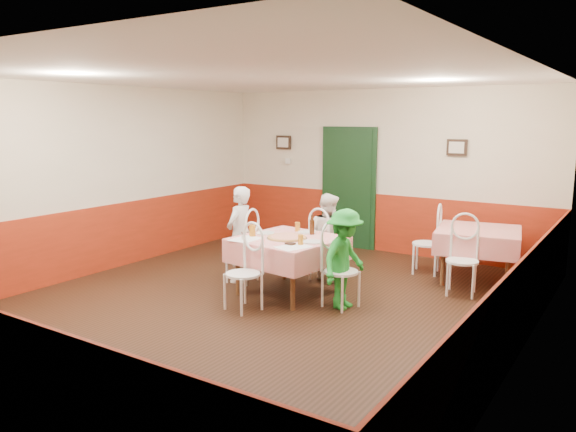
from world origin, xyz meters
The scene contains 37 objects.
floor centered at (0.00, 0.00, 0.00)m, with size 7.00×7.00×0.00m, color black.
ceiling centered at (0.00, 0.00, 2.80)m, with size 7.00×7.00×0.00m, color white.
back_wall centered at (0.00, 3.50, 1.40)m, with size 6.00×0.10×2.80m, color beige.
left_wall centered at (-3.00, 0.00, 1.40)m, with size 0.10×7.00×2.80m, color beige.
right_wall centered at (3.00, 0.00, 1.40)m, with size 0.10×7.00×2.80m, color beige.
wainscot_back centered at (0.00, 3.48, 0.50)m, with size 6.00×0.03×1.00m, color maroon.
wainscot_left centered at (-2.98, 0.00, 0.50)m, with size 0.03×7.00×1.00m, color maroon.
wainscot_right centered at (2.98, 0.00, 0.50)m, with size 0.03×7.00×1.00m, color maroon.
door centered at (-0.60, 3.45, 1.05)m, with size 0.96×0.06×2.10m, color black.
picture_left centered at (-2.00, 3.45, 1.85)m, with size 0.32×0.03×0.26m, color black.
picture_right centered at (1.30, 3.45, 1.85)m, with size 0.32×0.03×0.26m, color black.
thermostat centered at (-1.90, 3.45, 1.50)m, with size 0.10×0.03×0.10m, color white.
main_table centered at (0.00, 0.54, 0.38)m, with size 1.22×1.22×0.77m, color red.
second_table centered at (1.95, 2.52, 0.38)m, with size 1.12×1.12×0.77m, color red.
chair_left centered at (-0.84, 0.64, 0.45)m, with size 0.42×0.42×0.90m, color white, non-canonical shape.
chair_right centered at (0.85, 0.44, 0.45)m, with size 0.42×0.42×0.90m, color white, non-canonical shape.
chair_far centered at (0.10, 1.39, 0.45)m, with size 0.42×0.42×0.90m, color white, non-canonical shape.
chair_near centered at (-0.10, -0.30, 0.45)m, with size 0.42×0.42×0.90m, color white, non-canonical shape.
chair_second_a centered at (1.20, 2.52, 0.45)m, with size 0.42×0.42×0.90m, color white, non-canonical shape.
chair_second_b centered at (1.95, 1.77, 0.45)m, with size 0.42×0.42×0.90m, color white, non-canonical shape.
pizza centered at (0.01, 0.50, 0.78)m, with size 0.50×0.50×0.03m, color #B74723.
plate_left centered at (-0.40, 0.59, 0.77)m, with size 0.25×0.25×0.01m, color white.
plate_right centered at (0.42, 0.47, 0.77)m, with size 0.25×0.25×0.01m, color white.
plate_far centered at (0.04, 0.95, 0.77)m, with size 0.25×0.25×0.01m, color white.
glass_a centered at (-0.44, 0.36, 0.84)m, with size 0.08×0.08×0.15m, color #BF7219.
glass_b centered at (0.36, 0.29, 0.82)m, with size 0.07×0.07×0.13m, color #BF7219.
glass_c centered at (-0.12, 0.97, 0.82)m, with size 0.07×0.07×0.13m, color #BF7219.
beer_bottle centered at (0.16, 0.90, 0.88)m, with size 0.07×0.07×0.24m, color #381C0A.
shaker_a centered at (-0.46, 0.17, 0.81)m, with size 0.04×0.04×0.09m, color silver.
shaker_b centered at (-0.41, 0.11, 0.81)m, with size 0.04×0.04×0.09m, color silver.
shaker_c centered at (-0.47, 0.21, 0.81)m, with size 0.04×0.04×0.09m, color #B23319.
menu_left centered at (-0.41, 0.16, 0.76)m, with size 0.30×0.40×0.00m, color white.
menu_right centered at (0.35, 0.13, 0.76)m, with size 0.30×0.40×0.00m, color white.
wallet centered at (0.25, 0.22, 0.77)m, with size 0.11×0.09×0.02m, color black.
diner_left centered at (-0.89, 0.65, 0.68)m, with size 0.50×0.33×1.37m, color gray.
diner_far centered at (0.11, 1.44, 0.63)m, with size 0.61×0.48×1.26m, color gray.
diner_right centered at (0.90, 0.44, 0.62)m, with size 0.80×0.46×1.24m, color gray.
Camera 1 is at (3.95, -5.49, 2.32)m, focal length 35.00 mm.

